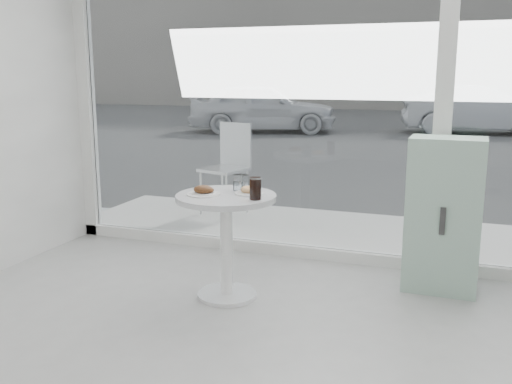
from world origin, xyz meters
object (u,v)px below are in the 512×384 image
at_px(patio_chair, 229,162).
at_px(water_tumbler_a, 238,184).
at_px(car_white, 263,107).
at_px(mint_cabinet, 444,215).
at_px(car_silver, 478,110).
at_px(plate_donut, 249,191).
at_px(plate_fritter, 204,191).
at_px(cola_glass, 255,189).
at_px(water_tumbler_b, 244,183).
at_px(main_table, 226,224).

relative_size(patio_chair, water_tumbler_a, 8.44).
distance_m(patio_chair, car_white, 9.52).
relative_size(mint_cabinet, patio_chair, 1.14).
relative_size(car_silver, plate_donut, 18.69).
bearing_deg(mint_cabinet, plate_donut, -153.75).
height_order(plate_fritter, cola_glass, cola_glass).
bearing_deg(mint_cabinet, plate_fritter, -153.52).
bearing_deg(car_white, water_tumbler_b, -179.01).
distance_m(mint_cabinet, plate_donut, 1.47).
xyz_separation_m(mint_cabinet, patio_chair, (-2.37, 1.53, 0.05)).
relative_size(plate_donut, water_tumbler_a, 1.74).
relative_size(patio_chair, car_silver, 0.26).
bearing_deg(car_white, car_silver, -92.54).
xyz_separation_m(patio_chair, water_tumbler_b, (0.97, -2.04, 0.19)).
bearing_deg(car_silver, water_tumbler_b, 162.76).
distance_m(main_table, car_white, 11.91).
distance_m(main_table, water_tumbler_a, 0.32).
bearing_deg(plate_fritter, cola_glass, -1.98).
bearing_deg(water_tumbler_a, car_silver, 81.65).
bearing_deg(car_silver, car_white, 96.07).
xyz_separation_m(main_table, cola_glass, (0.25, -0.08, 0.29)).
distance_m(patio_chair, cola_glass, 2.59).
bearing_deg(patio_chair, water_tumbler_a, -48.82).
distance_m(mint_cabinet, cola_glass, 1.46).
bearing_deg(patio_chair, plate_donut, -47.04).
height_order(mint_cabinet, plate_fritter, mint_cabinet).
height_order(patio_chair, water_tumbler_b, patio_chair).
height_order(car_white, plate_donut, car_white).
distance_m(water_tumbler_a, cola_glass, 0.33).
distance_m(plate_fritter, plate_donut, 0.32).
bearing_deg(water_tumbler_a, water_tumbler_b, 38.97).
bearing_deg(plate_donut, mint_cabinet, 25.16).
xyz_separation_m(car_white, water_tumbler_b, (3.76, -11.14, 0.14)).
xyz_separation_m(main_table, plate_donut, (0.15, 0.08, 0.24)).
bearing_deg(cola_glass, car_silver, 82.77).
distance_m(main_table, car_silver, 12.97).
xyz_separation_m(main_table, water_tumbler_b, (0.06, 0.19, 0.27)).
relative_size(main_table, plate_donut, 3.66).
xyz_separation_m(main_table, water_tumbler_a, (0.03, 0.16, 0.27)).
bearing_deg(water_tumbler_a, plate_donut, -34.37).
bearing_deg(car_white, water_tumbler_a, -179.22).
height_order(car_silver, cola_glass, car_silver).
bearing_deg(main_table, plate_donut, 27.72).
relative_size(car_white, cola_glass, 25.92).
height_order(plate_fritter, plate_donut, plate_fritter).
height_order(car_white, cola_glass, car_white).
xyz_separation_m(water_tumbler_a, cola_glass, (0.22, -0.24, 0.02)).
xyz_separation_m(car_silver, water_tumbler_b, (-1.82, -12.65, 0.17)).
height_order(plate_donut, water_tumbler_b, water_tumbler_b).
relative_size(mint_cabinet, car_white, 0.29).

